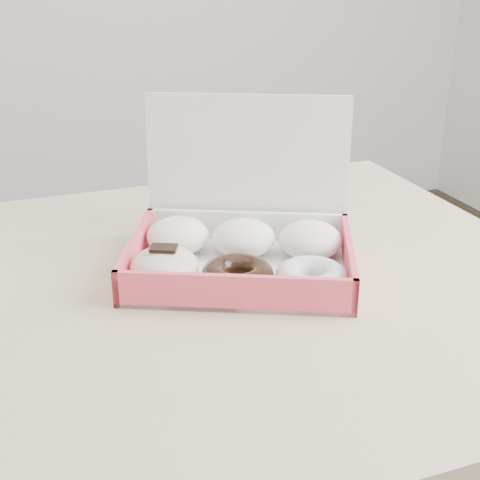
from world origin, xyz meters
name	(u,v)px	position (x,y,z in m)	size (l,w,h in m)	color
table	(115,350)	(0.00, 0.00, 0.67)	(1.20, 0.80, 0.75)	tan
donut_box	(239,245)	(0.18, 0.02, 0.78)	(0.36, 0.34, 0.21)	white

